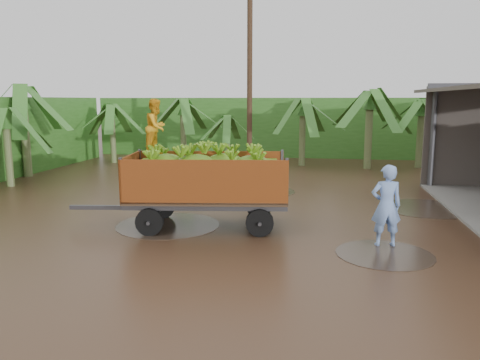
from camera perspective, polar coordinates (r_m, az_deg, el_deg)
name	(u,v)px	position (r m, az deg, el deg)	size (l,w,h in m)	color
ground	(288,216)	(14.27, 5.84, -4.39)	(100.00, 100.00, 0.00)	black
hedge_north	(274,127)	(30.00, 4.15, 6.52)	(22.00, 3.00, 3.60)	#2D661E
banana_trailer	(206,180)	(12.80, -4.15, -0.01)	(6.08, 2.66, 3.51)	#A24917
man_blue	(386,206)	(11.66, 17.39, -3.00)	(0.72, 0.47, 1.98)	#7B9FE0
utility_pole	(250,81)	(21.39, 1.19, 12.00)	(1.20, 0.24, 8.53)	#47301E
banana_plants	(199,136)	(21.36, -4.96, 5.31)	(24.98, 20.19, 4.19)	#2D661E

